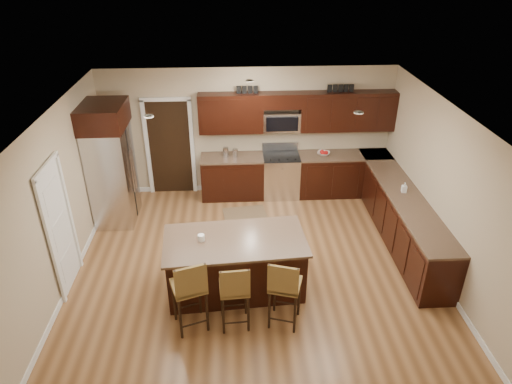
{
  "coord_description": "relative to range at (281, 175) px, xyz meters",
  "views": [
    {
      "loc": [
        -0.32,
        -6.23,
        4.83
      ],
      "look_at": [
        0.04,
        0.4,
        1.2
      ],
      "focal_mm": 32.0,
      "sensor_mm": 36.0,
      "label": 1
    }
  ],
  "objects": [
    {
      "name": "floor",
      "position": [
        -0.68,
        -2.45,
        -0.47
      ],
      "size": [
        6.0,
        6.0,
        0.0
      ],
      "primitive_type": "plane",
      "color": "brown",
      "rests_on": "ground"
    },
    {
      "name": "ceiling",
      "position": [
        -0.68,
        -2.45,
        2.23
      ],
      "size": [
        6.0,
        6.0,
        0.0
      ],
      "primitive_type": "plane",
      "rotation": [
        3.14,
        0.0,
        0.0
      ],
      "color": "silver",
      "rests_on": "wall_back"
    },
    {
      "name": "wall_back",
      "position": [
        -0.68,
        0.3,
        0.88
      ],
      "size": [
        6.0,
        0.0,
        6.0
      ],
      "primitive_type": "plane",
      "rotation": [
        1.57,
        0.0,
        0.0
      ],
      "color": "tan",
      "rests_on": "floor"
    },
    {
      "name": "wall_left",
      "position": [
        -3.68,
        -2.45,
        0.88
      ],
      "size": [
        0.0,
        5.5,
        5.5
      ],
      "primitive_type": "plane",
      "rotation": [
        1.57,
        0.0,
        1.57
      ],
      "color": "tan",
      "rests_on": "floor"
    },
    {
      "name": "wall_right",
      "position": [
        2.32,
        -2.45,
        0.88
      ],
      "size": [
        0.0,
        5.5,
        5.5
      ],
      "primitive_type": "plane",
      "rotation": [
        1.57,
        0.0,
        -1.57
      ],
      "color": "tan",
      "rests_on": "floor"
    },
    {
      "name": "base_cabinets",
      "position": [
        1.22,
        -1.01,
        -0.01
      ],
      "size": [
        4.02,
        3.96,
        0.92
      ],
      "color": "black",
      "rests_on": "floor"
    },
    {
      "name": "upper_cabinets",
      "position": [
        0.36,
        0.13,
        1.37
      ],
      "size": [
        4.0,
        0.33,
        0.8
      ],
      "color": "black",
      "rests_on": "wall_back"
    },
    {
      "name": "range",
      "position": [
        0.0,
        0.0,
        0.0
      ],
      "size": [
        0.76,
        0.64,
        1.11
      ],
      "color": "silver",
      "rests_on": "floor"
    },
    {
      "name": "microwave",
      "position": [
        0.0,
        0.15,
        1.15
      ],
      "size": [
        0.76,
        0.31,
        0.4
      ],
      "primitive_type": "cube",
      "color": "silver",
      "rests_on": "upper_cabinets"
    },
    {
      "name": "doorway",
      "position": [
        -2.33,
        0.28,
        0.56
      ],
      "size": [
        0.85,
        0.03,
        2.06
      ],
      "primitive_type": "cube",
      "color": "black",
      "rests_on": "floor"
    },
    {
      "name": "pantry_door",
      "position": [
        -3.66,
        -2.75,
        0.55
      ],
      "size": [
        0.03,
        0.8,
        2.04
      ],
      "primitive_type": "cube",
      "color": "white",
      "rests_on": "floor"
    },
    {
      "name": "letter_decor",
      "position": [
        0.22,
        0.13,
        1.82
      ],
      "size": [
        2.2,
        0.03,
        0.15
      ],
      "primitive_type": null,
      "color": "black",
      "rests_on": "upper_cabinets"
    },
    {
      "name": "island",
      "position": [
        -1.01,
        -3.01,
        -0.04
      ],
      "size": [
        2.21,
        1.27,
        0.92
      ],
      "rotation": [
        0.0,
        0.0,
        0.07
      ],
      "color": "black",
      "rests_on": "floor"
    },
    {
      "name": "stool_left",
      "position": [
        -1.64,
        -3.86,
        0.26
      ],
      "size": [
        0.56,
        0.56,
        1.18
      ],
      "rotation": [
        0.0,
        0.0,
        0.33
      ],
      "color": "olive",
      "rests_on": "floor"
    },
    {
      "name": "stool_mid",
      "position": [
        -1.03,
        -3.86,
        0.21
      ],
      "size": [
        0.43,
        0.43,
        1.09
      ],
      "rotation": [
        0.0,
        0.0,
        0.07
      ],
      "color": "olive",
      "rests_on": "floor"
    },
    {
      "name": "stool_right",
      "position": [
        -0.35,
        -3.86,
        0.23
      ],
      "size": [
        0.53,
        0.53,
        1.13
      ],
      "rotation": [
        0.0,
        0.0,
        -0.3
      ],
      "color": "olive",
      "rests_on": "floor"
    },
    {
      "name": "refrigerator",
      "position": [
        -3.3,
        -0.8,
        0.73
      ],
      "size": [
        0.79,
        1.02,
        2.35
      ],
      "color": "silver",
      "rests_on": "floor"
    },
    {
      "name": "floor_mat",
      "position": [
        -0.8,
        -0.79,
        -0.47
      ],
      "size": [
        0.93,
        0.68,
        0.01
      ],
      "primitive_type": "cube",
      "rotation": [
        0.0,
        0.0,
        0.13
      ],
      "color": "brown",
      "rests_on": "floor"
    },
    {
      "name": "fruit_bowl",
      "position": [
        0.89,
        -0.0,
        0.48
      ],
      "size": [
        0.33,
        0.33,
        0.06
      ],
      "primitive_type": "imported",
      "rotation": [
        0.0,
        0.0,
        -0.36
      ],
      "color": "silver",
      "rests_on": "base_cabinets"
    },
    {
      "name": "soap_bottle",
      "position": [
        2.02,
        -1.7,
        0.54
      ],
      "size": [
        0.1,
        0.1,
        0.19
      ],
      "primitive_type": "imported",
      "rotation": [
        0.0,
        0.0,
        -0.14
      ],
      "color": "#B2B2B2",
      "rests_on": "base_cabinets"
    },
    {
      "name": "canister_tall",
      "position": [
        -1.16,
        -0.0,
        0.55
      ],
      "size": [
        0.12,
        0.12,
        0.21
      ],
      "primitive_type": "cylinder",
      "color": "silver",
      "rests_on": "base_cabinets"
    },
    {
      "name": "canister_short",
      "position": [
        -0.96,
        -0.0,
        0.54
      ],
      "size": [
        0.11,
        0.11,
        0.18
      ],
      "primitive_type": "cylinder",
      "color": "silver",
      "rests_on": "base_cabinets"
    },
    {
      "name": "island_jar",
      "position": [
        -1.51,
        -3.01,
        0.5
      ],
      "size": [
        0.1,
        0.1,
        0.1
      ],
      "primitive_type": "cylinder",
      "color": "white",
      "rests_on": "island"
    }
  ]
}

